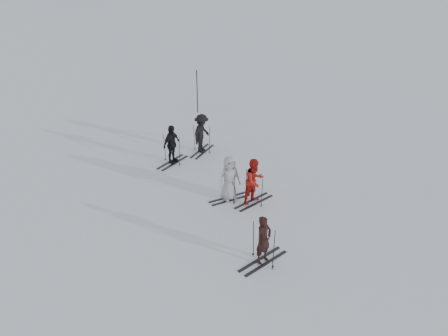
# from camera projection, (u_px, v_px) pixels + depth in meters

# --- Properties ---
(ground) EXTENTS (120.00, 120.00, 0.00)m
(ground) POSITION_uv_depth(u_px,v_px,m) (216.00, 205.00, 17.72)
(ground) COLOR silver
(ground) RESTS_ON ground
(skier_near_dark) EXTENTS (0.59, 0.66, 1.52)m
(skier_near_dark) POSITION_uv_depth(u_px,v_px,m) (264.00, 241.00, 14.49)
(skier_near_dark) COLOR black
(skier_near_dark) RESTS_ON ground
(skier_red) EXTENTS (0.96, 1.02, 1.67)m
(skier_red) POSITION_uv_depth(u_px,v_px,m) (254.00, 182.00, 17.53)
(skier_red) COLOR #A71712
(skier_red) RESTS_ON ground
(skier_grey) EXTENTS (0.95, 0.96, 1.68)m
(skier_grey) POSITION_uv_depth(u_px,v_px,m) (229.00, 179.00, 17.73)
(skier_grey) COLOR #9FA4A9
(skier_grey) RESTS_ON ground
(skier_uphill_left) EXTENTS (0.65, 1.03, 1.63)m
(skier_uphill_left) POSITION_uv_depth(u_px,v_px,m) (172.00, 145.00, 20.41)
(skier_uphill_left) COLOR black
(skier_uphill_left) RESTS_ON ground
(skier_uphill_far) EXTENTS (0.78, 1.17, 1.69)m
(skier_uphill_far) POSITION_uv_depth(u_px,v_px,m) (202.00, 134.00, 21.37)
(skier_uphill_far) COLOR black
(skier_uphill_far) RESTS_ON ground
(skis_near_dark) EXTENTS (2.04, 1.73, 1.32)m
(skis_near_dark) POSITION_uv_depth(u_px,v_px,m) (263.00, 243.00, 14.53)
(skis_near_dark) COLOR black
(skis_near_dark) RESTS_ON ground
(skis_red) EXTENTS (1.92, 1.63, 1.24)m
(skis_red) POSITION_uv_depth(u_px,v_px,m) (254.00, 187.00, 17.63)
(skis_red) COLOR black
(skis_red) RESTS_ON ground
(skis_grey) EXTENTS (1.73, 1.71, 1.16)m
(skis_grey) POSITION_uv_depth(u_px,v_px,m) (229.00, 185.00, 17.84)
(skis_grey) COLOR black
(skis_grey) RESTS_ON ground
(skis_uphill_left) EXTENTS (1.91, 1.36, 1.26)m
(skis_uphill_left) POSITION_uv_depth(u_px,v_px,m) (172.00, 149.00, 20.49)
(skis_uphill_left) COLOR black
(skis_uphill_left) RESTS_ON ground
(skis_uphill_far) EXTENTS (1.78, 1.12, 1.22)m
(skis_uphill_far) POSITION_uv_depth(u_px,v_px,m) (202.00, 139.00, 21.48)
(skis_uphill_far) COLOR black
(skis_uphill_far) RESTS_ON ground
(piste_marker) EXTENTS (0.06, 0.06, 2.26)m
(piste_marker) POSITION_uv_depth(u_px,v_px,m) (197.00, 92.00, 25.60)
(piste_marker) COLOR black
(piste_marker) RESTS_ON ground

